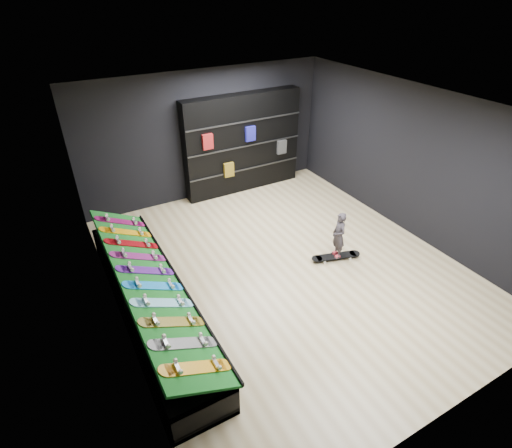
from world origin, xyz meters
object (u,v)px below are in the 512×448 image
floor_skateboard (336,257)px  display_rack (150,303)px  child (338,244)px  back_shelving (243,144)px

floor_skateboard → display_rack: bearing=-168.0°
child → back_shelving: bearing=-164.3°
display_rack → floor_skateboard: 3.57m
child → floor_skateboard: bearing=180.0°
floor_skateboard → child: child is taller
display_rack → child: bearing=-4.7°
back_shelving → child: back_shelving is taller
display_rack → child: 3.57m
back_shelving → floor_skateboard: size_ratio=3.06×
display_rack → floor_skateboard: size_ratio=4.59×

